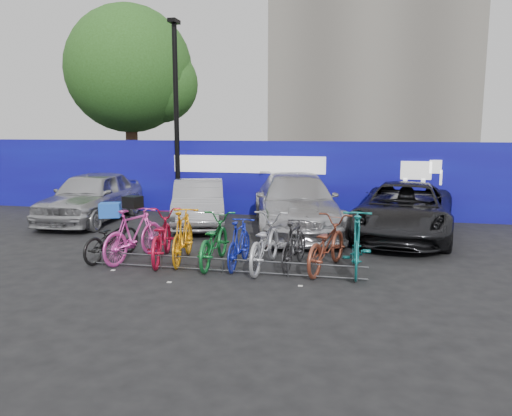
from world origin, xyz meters
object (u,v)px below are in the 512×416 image
(bike_1, at_px, (134,234))
(bike_8, at_px, (326,244))
(bike_9, at_px, (357,242))
(car_0, at_px, (92,196))
(car_3, at_px, (405,210))
(tree, at_px, (135,73))
(bike_4, at_px, (213,240))
(bike_5, at_px, (239,243))
(bike_3, at_px, (183,236))
(bike_2, at_px, (161,237))
(lamppost, at_px, (176,113))
(car_2, at_px, (296,203))
(bike_rack, at_px, (223,265))
(car_1, at_px, (199,203))
(bike_6, at_px, (264,242))
(bike_0, at_px, (111,238))
(bike_7, at_px, (294,244))

(bike_1, bearing_deg, bike_8, -163.58)
(bike_1, bearing_deg, bike_9, -164.42)
(car_0, relative_size, car_3, 0.89)
(tree, height_order, bike_4, tree)
(car_0, xyz_separation_m, bike_5, (5.59, -3.93, -0.27))
(bike_3, distance_m, bike_9, 3.61)
(bike_1, bearing_deg, bike_2, -160.26)
(car_0, xyz_separation_m, car_3, (9.11, -0.27, -0.06))
(bike_5, distance_m, bike_9, 2.36)
(bike_4, xyz_separation_m, bike_8, (2.32, 0.10, 0.01))
(lamppost, xyz_separation_m, bike_8, (5.17, -5.36, -2.74))
(car_2, relative_size, bike_2, 2.61)
(bike_rack, distance_m, car_3, 5.61)
(bike_2, relative_size, bike_8, 1.01)
(car_1, height_order, car_3, car_3)
(bike_3, bearing_deg, car_1, -84.43)
(bike_3, bearing_deg, bike_6, 168.38)
(bike_rack, bearing_deg, bike_9, 12.95)
(bike_6, bearing_deg, bike_9, -173.52)
(lamppost, bearing_deg, bike_0, -84.31)
(car_2, xyz_separation_m, bike_4, (-1.21, -3.81, -0.25))
(bike_9, bearing_deg, bike_0, -0.01)
(car_2, xyz_separation_m, bike_6, (-0.12, -3.84, -0.23))
(tree, distance_m, bike_9, 14.44)
(bike_rack, distance_m, bike_5, 0.63)
(car_2, relative_size, bike_1, 2.79)
(bike_7, bearing_deg, bike_4, 12.13)
(bike_2, height_order, bike_3, bike_3)
(bike_1, bearing_deg, bike_7, -163.05)
(tree, height_order, car_3, tree)
(bike_4, bearing_deg, bike_5, 173.92)
(car_1, height_order, bike_8, car_1)
(bike_rack, bearing_deg, bike_3, 149.76)
(bike_5, bearing_deg, tree, -54.24)
(bike_rack, height_order, bike_4, bike_4)
(car_0, height_order, bike_0, car_0)
(car_0, xyz_separation_m, bike_8, (7.35, -3.79, -0.23))
(bike_1, bearing_deg, bike_3, -159.75)
(bike_7, bearing_deg, bike_0, 10.13)
(bike_7, xyz_separation_m, bike_9, (1.24, -0.06, 0.11))
(tree, distance_m, car_3, 13.11)
(lamppost, distance_m, bike_4, 6.75)
(car_1, bearing_deg, bike_1, -109.26)
(car_3, relative_size, bike_2, 2.47)
(bike_rack, relative_size, car_3, 1.11)
(bike_5, relative_size, bike_8, 0.82)
(bike_2, relative_size, bike_5, 1.23)
(bike_3, height_order, bike_5, bike_3)
(tree, bearing_deg, car_1, -52.28)
(bike_rack, bearing_deg, car_0, 140.56)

